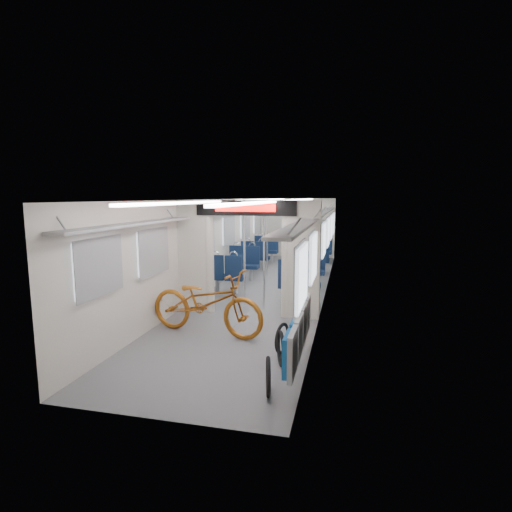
# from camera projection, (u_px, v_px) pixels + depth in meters

# --- Properties ---
(carriage) EXTENTS (12.00, 12.02, 2.31)m
(carriage) POSITION_uv_depth(u_px,v_px,m) (265.00, 233.00, 9.58)
(carriage) COLOR #515456
(carriage) RESTS_ON ground
(bicycle) EXTENTS (2.25, 1.13, 1.13)m
(bicycle) POSITION_uv_depth(u_px,v_px,m) (206.00, 302.00, 6.87)
(bicycle) COLOR #9F5817
(bicycle) RESTS_ON ground
(flip_bench) EXTENTS (0.12, 2.13, 0.54)m
(flip_bench) POSITION_uv_depth(u_px,v_px,m) (299.00, 330.00, 5.38)
(flip_bench) COLOR gray
(flip_bench) RESTS_ON carriage
(bike_hoop_a) EXTENTS (0.16, 0.49, 0.49)m
(bike_hoop_a) POSITION_uv_depth(u_px,v_px,m) (268.00, 379.00, 4.75)
(bike_hoop_a) COLOR black
(bike_hoop_a) RESTS_ON ground
(bike_hoop_b) EXTENTS (0.21, 0.50, 0.51)m
(bike_hoop_b) POSITION_uv_depth(u_px,v_px,m) (281.00, 350.00, 5.60)
(bike_hoop_b) COLOR black
(bike_hoop_b) RESTS_ON ground
(bike_hoop_c) EXTENTS (0.17, 0.48, 0.48)m
(bike_hoop_c) POSITION_uv_depth(u_px,v_px,m) (282.00, 340.00, 6.04)
(bike_hoop_c) COLOR black
(bike_hoop_c) RESTS_ON ground
(seat_bay_near_left) EXTENTS (0.89, 1.99, 1.08)m
(seat_bay_near_left) POSITION_uv_depth(u_px,v_px,m) (235.00, 266.00, 10.57)
(seat_bay_near_left) COLOR #0B1932
(seat_bay_near_left) RESTS_ON ground
(seat_bay_near_right) EXTENTS (0.92, 2.10, 1.11)m
(seat_bay_near_right) POSITION_uv_depth(u_px,v_px,m) (304.00, 272.00, 9.70)
(seat_bay_near_right) COLOR #0B1932
(seat_bay_near_right) RESTS_ON ground
(seat_bay_far_left) EXTENTS (0.88, 1.95, 1.06)m
(seat_bay_far_left) POSITION_uv_depth(u_px,v_px,m) (261.00, 251.00, 13.63)
(seat_bay_far_left) COLOR #0B1932
(seat_bay_far_left) RESTS_ON ground
(seat_bay_far_right) EXTENTS (0.95, 2.27, 1.16)m
(seat_bay_far_right) POSITION_uv_depth(u_px,v_px,m) (316.00, 251.00, 13.33)
(seat_bay_far_right) COLOR #0B1932
(seat_bay_far_right) RESTS_ON ground
(stanchion_near_left) EXTENTS (0.04, 0.04, 2.30)m
(stanchion_near_left) POSITION_uv_depth(u_px,v_px,m) (245.00, 253.00, 8.64)
(stanchion_near_left) COLOR silver
(stanchion_near_left) RESTS_ON ground
(stanchion_near_right) EXTENTS (0.04, 0.04, 2.30)m
(stanchion_near_right) POSITION_uv_depth(u_px,v_px,m) (264.00, 256.00, 8.30)
(stanchion_near_right) COLOR silver
(stanchion_near_right) RESTS_ON ground
(stanchion_far_left) EXTENTS (0.04, 0.04, 2.30)m
(stanchion_far_left) POSITION_uv_depth(u_px,v_px,m) (267.00, 238.00, 11.77)
(stanchion_far_left) COLOR silver
(stanchion_far_left) RESTS_ON ground
(stanchion_far_right) EXTENTS (0.04, 0.04, 2.30)m
(stanchion_far_right) POSITION_uv_depth(u_px,v_px,m) (292.00, 238.00, 11.78)
(stanchion_far_right) COLOR silver
(stanchion_far_right) RESTS_ON ground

